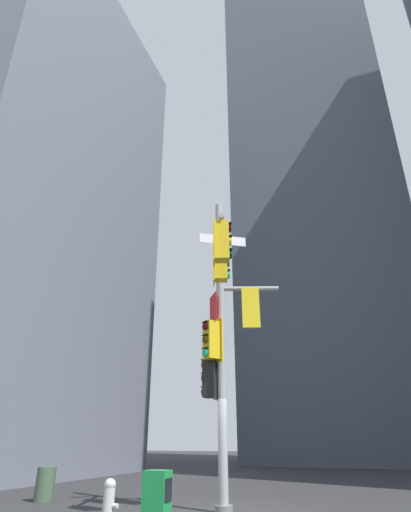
# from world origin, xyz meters

# --- Properties ---
(building_tower_left) EXTENTS (14.14, 14.14, 28.64)m
(building_tower_left) POSITION_xyz_m (-15.52, 5.39, 14.32)
(building_tower_left) COLOR slate
(building_tower_left) RESTS_ON ground
(building_mid_block) EXTENTS (13.46, 13.46, 54.43)m
(building_mid_block) POSITION_xyz_m (1.82, 25.23, 27.21)
(building_mid_block) COLOR #4C5460
(building_mid_block) RESTS_ON ground
(signal_pole_assembly) EXTENTS (2.14, 2.92, 8.20)m
(signal_pole_assembly) POSITION_xyz_m (0.17, -0.35, 4.50)
(signal_pole_assembly) COLOR #9EA0A3
(signal_pole_assembly) RESTS_ON ground
(fire_hydrant) EXTENTS (0.33, 0.23, 0.84)m
(fire_hydrant) POSITION_xyz_m (-1.58, -2.44, 0.44)
(fire_hydrant) COLOR silver
(fire_hydrant) RESTS_ON ground
(newspaper_box) EXTENTS (0.45, 0.36, 1.04)m
(newspaper_box) POSITION_xyz_m (-0.33, -2.89, 0.52)
(newspaper_box) COLOR #198C3F
(newspaper_box) RESTS_ON ground
(trash_bin) EXTENTS (0.51, 0.51, 0.86)m
(trash_bin) POSITION_xyz_m (-5.26, 0.18, 0.43)
(trash_bin) COLOR #3F593F
(trash_bin) RESTS_ON ground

